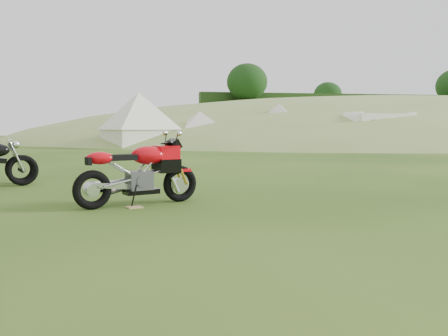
{
  "coord_description": "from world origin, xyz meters",
  "views": [
    {
      "loc": [
        -1.0,
        -5.9,
        1.17
      ],
      "look_at": [
        0.27,
        0.4,
        0.63
      ],
      "focal_mm": 40.0,
      "sensor_mm": 36.0,
      "label": 1
    }
  ],
  "objects": [
    {
      "name": "tent_left",
      "position": [
        -0.13,
        21.73,
        1.42
      ],
      "size": [
        4.27,
        4.27,
        2.84
      ],
      "primitive_type": null,
      "rotation": [
        0.0,
        0.0,
        0.38
      ],
      "color": "white",
      "rests_on": "ground"
    },
    {
      "name": "caravan",
      "position": [
        12.56,
        18.84,
        0.94
      ],
      "size": [
        4.15,
        2.13,
        1.88
      ],
      "primitive_type": null,
      "rotation": [
        0.0,
        0.0,
        0.09
      ],
      "color": "white",
      "rests_on": "ground"
    },
    {
      "name": "hillside",
      "position": [
        24.0,
        40.0,
        0.0
      ],
      "size": [
        80.0,
        64.0,
        8.0
      ],
      "primitive_type": "ellipsoid",
      "color": "olive",
      "rests_on": "ground"
    },
    {
      "name": "ground",
      "position": [
        0.0,
        0.0,
        0.0
      ],
      "size": [
        120.0,
        120.0,
        0.0
      ],
      "primitive_type": "plane",
      "color": "#22440E",
      "rests_on": "ground"
    },
    {
      "name": "sport_motorcycle",
      "position": [
        -0.79,
        1.51,
        0.55
      ],
      "size": [
        1.88,
        1.1,
        1.11
      ],
      "primitive_type": null,
      "rotation": [
        0.0,
        0.0,
        0.37
      ],
      "color": "red",
      "rests_on": "ground"
    },
    {
      "name": "tent_mid",
      "position": [
        3.25,
        21.91,
        1.11
      ],
      "size": [
        2.76,
        2.76,
        2.23
      ],
      "primitive_type": null,
      "rotation": [
        0.0,
        0.0,
        0.08
      ],
      "color": "beige",
      "rests_on": "ground"
    },
    {
      "name": "plywood_board",
      "position": [
        -0.86,
        1.28,
        0.01
      ],
      "size": [
        0.26,
        0.23,
        0.02
      ],
      "primitive_type": "cube",
      "rotation": [
        0.0,
        0.0,
        0.34
      ],
      "color": "tan",
      "rests_on": "ground"
    },
    {
      "name": "hedgerow",
      "position": [
        24.0,
        40.0,
        0.0
      ],
      "size": [
        36.0,
        1.2,
        8.6
      ],
      "primitive_type": null,
      "color": "#1C3411",
      "rests_on": "ground"
    },
    {
      "name": "tent_right",
      "position": [
        7.96,
        22.17,
        1.27
      ],
      "size": [
        3.86,
        3.86,
        2.55
      ],
      "primitive_type": null,
      "rotation": [
        0.0,
        0.0,
        -0.41
      ],
      "color": "silver",
      "rests_on": "ground"
    }
  ]
}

